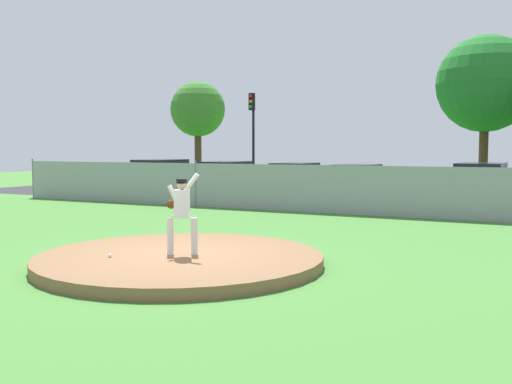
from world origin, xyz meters
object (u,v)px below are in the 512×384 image
at_px(parked_car_charcoal, 356,184).
at_px(parked_car_slate, 161,177).
at_px(pitcher_youth, 182,208).
at_px(parked_car_navy, 225,180).
at_px(parked_car_red, 295,182).
at_px(baseball, 110,255).
at_px(traffic_light_near, 253,125).
at_px(parked_car_teal, 481,186).

bearing_deg(parked_car_charcoal, parked_car_slate, -179.61).
distance_m(pitcher_youth, parked_car_navy, 15.77).
bearing_deg(parked_car_red, parked_car_charcoal, -4.09).
relative_size(pitcher_youth, parked_car_slate, 0.34).
bearing_deg(parked_car_charcoal, pitcher_youth, -86.66).
xyz_separation_m(pitcher_youth, parked_car_red, (-3.80, 14.88, -0.36)).
bearing_deg(baseball, parked_car_red, 99.76).
xyz_separation_m(pitcher_youth, parked_car_charcoal, (-0.86, 14.67, -0.37)).
bearing_deg(baseball, traffic_light_near, 109.01).
bearing_deg(traffic_light_near, baseball, -70.99).
xyz_separation_m(baseball, parked_car_red, (-2.70, 15.72, 0.53)).
xyz_separation_m(parked_car_slate, traffic_light_near, (3.36, 3.74, 2.72)).
distance_m(parked_car_teal, parked_car_slate, 15.22).
relative_size(pitcher_youth, traffic_light_near, 0.31).
height_order(pitcher_youth, parked_car_navy, pitcher_youth).
xyz_separation_m(pitcher_youth, parked_car_navy, (-7.04, 14.11, -0.32)).
bearing_deg(parked_car_slate, parked_car_navy, -7.00).
height_order(parked_car_charcoal, parked_car_red, parked_car_red).
bearing_deg(parked_car_navy, parked_car_charcoal, 5.21).
bearing_deg(parked_car_red, parked_car_slate, -177.79).
bearing_deg(traffic_light_near, parked_car_teal, -16.85).
relative_size(parked_car_charcoal, parked_car_slate, 0.86).
bearing_deg(baseball, parked_car_slate, 122.85).
distance_m(pitcher_youth, parked_car_teal, 15.32).
bearing_deg(parked_car_slate, parked_car_teal, 0.55).
distance_m(parked_car_teal, parked_car_red, 7.96).
bearing_deg(parked_car_navy, parked_car_red, 13.46).
xyz_separation_m(pitcher_youth, traffic_light_near, (-7.71, 18.34, 2.42)).
relative_size(pitcher_youth, parked_car_red, 0.40).
relative_size(parked_car_slate, parked_car_navy, 1.05).
distance_m(baseball, parked_car_charcoal, 15.52).
bearing_deg(baseball, parked_car_navy, 111.67).
bearing_deg(parked_car_teal, traffic_light_near, 163.15).
relative_size(baseball, parked_car_navy, 0.02).
bearing_deg(traffic_light_near, parked_car_red, -41.52).
relative_size(parked_car_teal, parked_car_slate, 0.97).
height_order(baseball, parked_car_teal, parked_car_teal).
relative_size(parked_car_teal, traffic_light_near, 0.89).
relative_size(baseball, parked_car_teal, 0.02).
bearing_deg(parked_car_charcoal, parked_car_teal, 0.88).
distance_m(parked_car_slate, traffic_light_near, 5.72).
relative_size(parked_car_charcoal, parked_car_navy, 0.90).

